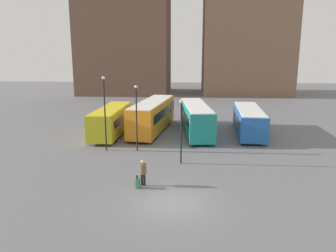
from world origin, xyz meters
The scene contains 12 objects.
ground_plane centered at (0.00, 0.00, 0.00)m, with size 160.00×160.00×0.00m, color slate.
building_block_left centered at (-12.82, 54.05, 15.67)m, with size 18.35×15.88×31.34m.
building_block_right centered at (12.65, 54.05, 17.07)m, with size 18.01×12.58×34.13m.
bus_0 centered at (-7.22, 15.88, 1.56)m, with size 2.75×9.54×2.88m.
bus_1 centered at (-3.09, 17.85, 1.81)m, with size 4.15×11.84×3.33m.
bus_2 centered at (1.64, 16.92, 1.70)m, with size 3.59×10.94×3.13m.
bus_3 centered at (7.23, 17.07, 1.51)m, with size 3.19×10.12×2.76m.
traveler centered at (-2.01, 2.44, 1.04)m, with size 0.48×0.48×1.75m.
suitcase centered at (-2.30, 2.01, 0.32)m, with size 0.22×0.44×0.91m.
lamp_post_0 centered at (-6.37, 10.04, 3.78)m, with size 0.28×0.28×6.53m.
lamp_post_1 centered at (0.32, 6.96, 3.01)m, with size 0.28×0.28×5.04m.
lamp_post_2 centered at (-3.63, 10.14, 3.39)m, with size 0.28×0.28×5.78m.
Camera 1 is at (0.93, -17.41, 8.42)m, focal length 35.00 mm.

